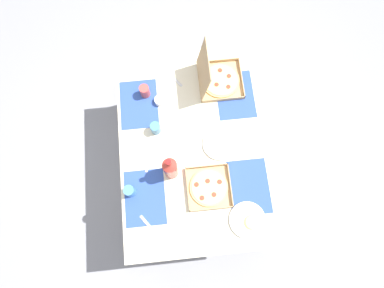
{
  "coord_description": "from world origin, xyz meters",
  "views": [
    {
      "loc": [
        -0.58,
        0.06,
        2.84
      ],
      "look_at": [
        0.0,
        0.0,
        0.75
      ],
      "focal_mm": 30.23,
      "sensor_mm": 36.0,
      "label": 1
    }
  ],
  "objects_px": {
    "soda_bottle": "(170,168)",
    "pizza_box_corner_left": "(209,187)",
    "cup_spare": "(130,191)",
    "cup_red": "(156,128)",
    "condiment_bowl": "(160,101)",
    "cup_dark": "(145,91)",
    "plate_near_right": "(248,220)",
    "plate_far_left": "(219,144)",
    "pizza_box_corner_right": "(217,78)"
  },
  "relations": [
    {
      "from": "cup_red",
      "to": "cup_dark",
      "type": "relative_size",
      "value": 0.94
    },
    {
      "from": "soda_bottle",
      "to": "cup_red",
      "type": "relative_size",
      "value": 3.49
    },
    {
      "from": "condiment_bowl",
      "to": "plate_near_right",
      "type": "bearing_deg",
      "value": -150.5
    },
    {
      "from": "plate_near_right",
      "to": "cup_dark",
      "type": "distance_m",
      "value": 1.1
    },
    {
      "from": "cup_dark",
      "to": "condiment_bowl",
      "type": "xyz_separation_m",
      "value": [
        -0.07,
        -0.1,
        -0.03
      ]
    },
    {
      "from": "plate_near_right",
      "to": "pizza_box_corner_right",
      "type": "bearing_deg",
      "value": 4.63
    },
    {
      "from": "condiment_bowl",
      "to": "cup_dark",
      "type": "bearing_deg",
      "value": 54.85
    },
    {
      "from": "pizza_box_corner_left",
      "to": "pizza_box_corner_right",
      "type": "relative_size",
      "value": 0.84
    },
    {
      "from": "condiment_bowl",
      "to": "soda_bottle",
      "type": "bearing_deg",
      "value": -175.85
    },
    {
      "from": "plate_far_left",
      "to": "soda_bottle",
      "type": "bearing_deg",
      "value": 115.03
    },
    {
      "from": "plate_far_left",
      "to": "pizza_box_corner_left",
      "type": "bearing_deg",
      "value": 159.89
    },
    {
      "from": "pizza_box_corner_left",
      "to": "condiment_bowl",
      "type": "height_order",
      "value": "condiment_bowl"
    },
    {
      "from": "plate_near_right",
      "to": "condiment_bowl",
      "type": "distance_m",
      "value": 0.99
    },
    {
      "from": "plate_far_left",
      "to": "cup_spare",
      "type": "height_order",
      "value": "cup_spare"
    },
    {
      "from": "cup_dark",
      "to": "soda_bottle",
      "type": "bearing_deg",
      "value": -166.88
    },
    {
      "from": "soda_bottle",
      "to": "condiment_bowl",
      "type": "bearing_deg",
      "value": 4.15
    },
    {
      "from": "plate_near_right",
      "to": "plate_far_left",
      "type": "bearing_deg",
      "value": 12.79
    },
    {
      "from": "cup_spare",
      "to": "pizza_box_corner_right",
      "type": "bearing_deg",
      "value": -41.75
    },
    {
      "from": "pizza_box_corner_left",
      "to": "cup_red",
      "type": "bearing_deg",
      "value": 36.1
    },
    {
      "from": "cup_red",
      "to": "cup_dark",
      "type": "bearing_deg",
      "value": 11.29
    },
    {
      "from": "pizza_box_corner_right",
      "to": "condiment_bowl",
      "type": "bearing_deg",
      "value": 105.54
    },
    {
      "from": "pizza_box_corner_left",
      "to": "condiment_bowl",
      "type": "bearing_deg",
      "value": 22.98
    },
    {
      "from": "pizza_box_corner_left",
      "to": "cup_dark",
      "type": "relative_size",
      "value": 2.86
    },
    {
      "from": "plate_far_left",
      "to": "cup_dark",
      "type": "relative_size",
      "value": 2.25
    },
    {
      "from": "cup_red",
      "to": "cup_dark",
      "type": "distance_m",
      "value": 0.28
    },
    {
      "from": "condiment_bowl",
      "to": "pizza_box_corner_right",
      "type": "bearing_deg",
      "value": -74.46
    },
    {
      "from": "pizza_box_corner_left",
      "to": "cup_red",
      "type": "relative_size",
      "value": 3.05
    },
    {
      "from": "plate_near_right",
      "to": "cup_dark",
      "type": "xyz_separation_m",
      "value": [
        0.93,
        0.58,
        0.04
      ]
    },
    {
      "from": "plate_near_right",
      "to": "cup_spare",
      "type": "xyz_separation_m",
      "value": [
        0.25,
        0.72,
        0.04
      ]
    },
    {
      "from": "pizza_box_corner_left",
      "to": "plate_far_left",
      "type": "height_order",
      "value": "pizza_box_corner_left"
    },
    {
      "from": "cup_spare",
      "to": "condiment_bowl",
      "type": "bearing_deg",
      "value": -21.17
    },
    {
      "from": "cup_red",
      "to": "plate_near_right",
      "type": "bearing_deg",
      "value": -141.05
    },
    {
      "from": "cup_spare",
      "to": "plate_far_left",
      "type": "bearing_deg",
      "value": -66.88
    },
    {
      "from": "soda_bottle",
      "to": "condiment_bowl",
      "type": "xyz_separation_m",
      "value": [
        0.5,
        0.04,
        -0.11
      ]
    },
    {
      "from": "cup_dark",
      "to": "plate_far_left",
      "type": "bearing_deg",
      "value": -131.71
    },
    {
      "from": "plate_near_right",
      "to": "condiment_bowl",
      "type": "relative_size",
      "value": 3.08
    },
    {
      "from": "pizza_box_corner_right",
      "to": "plate_near_right",
      "type": "distance_m",
      "value": 0.98
    },
    {
      "from": "cup_red",
      "to": "condiment_bowl",
      "type": "height_order",
      "value": "cup_red"
    },
    {
      "from": "soda_bottle",
      "to": "pizza_box_corner_left",
      "type": "bearing_deg",
      "value": -118.65
    },
    {
      "from": "pizza_box_corner_right",
      "to": "condiment_bowl",
      "type": "xyz_separation_m",
      "value": [
        -0.11,
        0.41,
        -0.03
      ]
    },
    {
      "from": "cup_spare",
      "to": "cup_red",
      "type": "bearing_deg",
      "value": -25.69
    },
    {
      "from": "soda_bottle",
      "to": "cup_spare",
      "type": "relative_size",
      "value": 3.32
    },
    {
      "from": "pizza_box_corner_right",
      "to": "plate_far_left",
      "type": "distance_m",
      "value": 0.46
    },
    {
      "from": "cup_red",
      "to": "condiment_bowl",
      "type": "distance_m",
      "value": 0.21
    },
    {
      "from": "pizza_box_corner_left",
      "to": "plate_near_right",
      "type": "height_order",
      "value": "pizza_box_corner_left"
    },
    {
      "from": "pizza_box_corner_left",
      "to": "plate_far_left",
      "type": "relative_size",
      "value": 1.27
    },
    {
      "from": "plate_near_right",
      "to": "cup_red",
      "type": "relative_size",
      "value": 2.49
    },
    {
      "from": "pizza_box_corner_right",
      "to": "condiment_bowl",
      "type": "height_order",
      "value": "pizza_box_corner_right"
    },
    {
      "from": "pizza_box_corner_left",
      "to": "cup_red",
      "type": "height_order",
      "value": "cup_red"
    },
    {
      "from": "plate_near_right",
      "to": "soda_bottle",
      "type": "xyz_separation_m",
      "value": [
        0.36,
        0.45,
        0.12
      ]
    }
  ]
}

